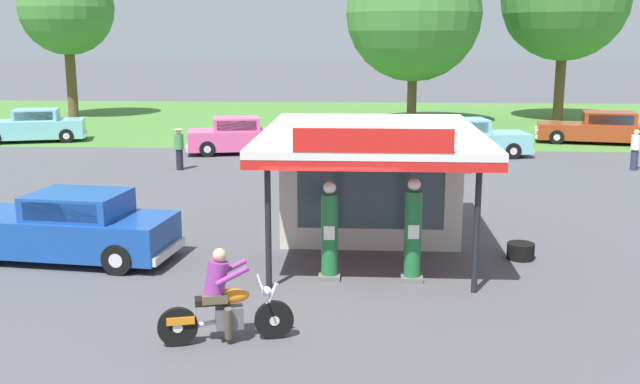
# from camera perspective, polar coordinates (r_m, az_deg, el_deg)

# --- Properties ---
(ground_plane) EXTENTS (300.00, 300.00, 0.00)m
(ground_plane) POSITION_cam_1_polar(r_m,az_deg,el_deg) (14.63, 0.84, -7.33)
(ground_plane) COLOR #4C4C51
(grass_verge_strip) EXTENTS (120.00, 24.00, 0.01)m
(grass_verge_strip) POSITION_cam_1_polar(r_m,az_deg,el_deg) (44.06, 2.67, 5.65)
(grass_verge_strip) COLOR #477A33
(grass_verge_strip) RESTS_ON ground
(service_station_kiosk) EXTENTS (4.89, 6.97, 3.21)m
(service_station_kiosk) POSITION_cam_1_polar(r_m,az_deg,el_deg) (18.05, 3.95, 1.62)
(service_station_kiosk) COLOR beige
(service_station_kiosk) RESTS_ON ground
(gas_pump_nearside) EXTENTS (0.44, 0.44, 2.03)m
(gas_pump_nearside) POSITION_cam_1_polar(r_m,az_deg,el_deg) (14.78, 0.75, -3.34)
(gas_pump_nearside) COLOR slate
(gas_pump_nearside) RESTS_ON ground
(gas_pump_offside) EXTENTS (0.44, 0.44, 2.12)m
(gas_pump_offside) POSITION_cam_1_polar(r_m,az_deg,el_deg) (14.78, 7.25, -3.26)
(gas_pump_offside) COLOR slate
(gas_pump_offside) RESTS_ON ground
(motorcycle_with_rider) EXTENTS (2.14, 0.81, 1.58)m
(motorcycle_with_rider) POSITION_cam_1_polar(r_m,az_deg,el_deg) (11.94, -7.53, -8.63)
(motorcycle_with_rider) COLOR black
(motorcycle_with_rider) RESTS_ON ground
(featured_classic_sedan) EXTENTS (5.05, 2.34, 1.52)m
(featured_classic_sedan) POSITION_cam_1_polar(r_m,az_deg,el_deg) (17.08, -19.02, -2.70)
(featured_classic_sedan) COLOR #19479E
(featured_classic_sedan) RESTS_ON ground
(parked_car_second_row_spare) EXTENTS (5.37, 2.75, 1.53)m
(parked_car_second_row_spare) POSITION_cam_1_polar(r_m,az_deg,el_deg) (31.30, -5.82, 4.30)
(parked_car_second_row_spare) COLOR #E55993
(parked_car_second_row_spare) RESTS_ON ground
(parked_car_back_row_centre_right) EXTENTS (5.72, 2.81, 1.48)m
(parked_car_back_row_centre_right) POSITION_cam_1_polar(r_m,az_deg,el_deg) (36.45, 20.95, 4.62)
(parked_car_back_row_centre_right) COLOR #993819
(parked_car_back_row_centre_right) RESTS_ON ground
(parked_car_back_row_far_right) EXTENTS (5.41, 2.47, 1.55)m
(parked_car_back_row_far_right) POSITION_cam_1_polar(r_m,az_deg,el_deg) (30.87, 11.26, 4.04)
(parked_car_back_row_far_right) COLOR #7AC6D1
(parked_car_back_row_far_right) RESTS_ON ground
(parked_car_back_row_left) EXTENTS (5.11, 3.01, 1.53)m
(parked_car_back_row_left) POSITION_cam_1_polar(r_m,az_deg,el_deg) (37.17, -21.44, 4.76)
(parked_car_back_row_left) COLOR #7AC6D1
(parked_car_back_row_left) RESTS_ON ground
(bystander_standing_back_lot) EXTENTS (0.36, 0.36, 1.66)m
(bystander_standing_back_lot) POSITION_cam_1_polar(r_m,az_deg,el_deg) (23.84, 3.42, 2.41)
(bystander_standing_back_lot) COLOR brown
(bystander_standing_back_lot) RESTS_ON ground
(bystander_admiring_sedan) EXTENTS (0.34, 0.34, 1.55)m
(bystander_admiring_sedan) POSITION_cam_1_polar(r_m,az_deg,el_deg) (26.96, 11.49, 3.17)
(bystander_admiring_sedan) COLOR brown
(bystander_admiring_sedan) RESTS_ON ground
(bystander_leaning_by_kiosk) EXTENTS (0.34, 0.34, 1.54)m
(bystander_leaning_by_kiosk) POSITION_cam_1_polar(r_m,az_deg,el_deg) (27.62, -10.92, 3.38)
(bystander_leaning_by_kiosk) COLOR black
(bystander_leaning_by_kiosk) RESTS_ON ground
(bystander_strolling_foreground) EXTENTS (0.34, 0.34, 1.52)m
(bystander_strolling_foreground) POSITION_cam_1_polar(r_m,az_deg,el_deg) (29.47, 23.35, 3.09)
(bystander_strolling_foreground) COLOR #2D3351
(bystander_strolling_foreground) RESTS_ON ground
(tree_oak_far_right) EXTENTS (7.50, 7.50, 9.90)m
(tree_oak_far_right) POSITION_cam_1_polar(r_m,az_deg,el_deg) (41.81, 7.48, 13.53)
(tree_oak_far_right) COLOR brown
(tree_oak_far_right) RESTS_ON ground
(tree_oak_centre) EXTENTS (7.34, 7.34, 10.80)m
(tree_oak_centre) POSITION_cam_1_polar(r_m,az_deg,el_deg) (45.83, 18.28, 14.03)
(tree_oak_centre) COLOR brown
(tree_oak_centre) RESTS_ON ground
(tree_oak_right) EXTENTS (5.64, 5.80, 9.41)m
(tree_oak_right) POSITION_cam_1_polar(r_m,az_deg,el_deg) (48.10, -19.04, 13.19)
(tree_oak_right) COLOR brown
(tree_oak_right) RESTS_ON ground
(spare_tire_stack) EXTENTS (0.60, 0.60, 0.36)m
(spare_tire_stack) POSITION_cam_1_polar(r_m,az_deg,el_deg) (16.90, 15.36, -4.46)
(spare_tire_stack) COLOR black
(spare_tire_stack) RESTS_ON ground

